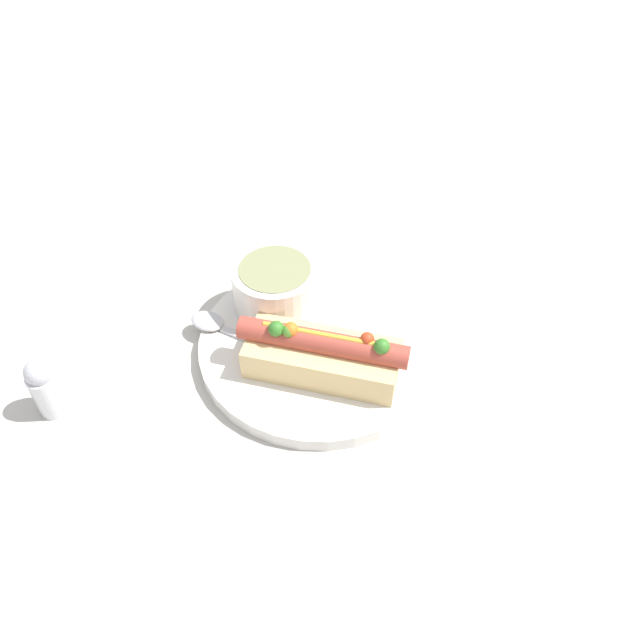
{
  "coord_description": "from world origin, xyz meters",
  "views": [
    {
      "loc": [
        -0.03,
        -0.46,
        0.52
      ],
      "look_at": [
        0.0,
        0.0,
        0.05
      ],
      "focal_mm": 35.0,
      "sensor_mm": 36.0,
      "label": 1
    }
  ],
  "objects_px": {
    "spoon": "(223,328)",
    "salt_shaker": "(46,387)",
    "hot_dog": "(325,354)",
    "soup_bowl": "(276,286)"
  },
  "relations": [
    {
      "from": "salt_shaker",
      "to": "spoon",
      "type": "bearing_deg",
      "value": 27.13
    },
    {
      "from": "soup_bowl",
      "to": "spoon",
      "type": "relative_size",
      "value": 0.7
    },
    {
      "from": "hot_dog",
      "to": "soup_bowl",
      "type": "height_order",
      "value": "hot_dog"
    },
    {
      "from": "hot_dog",
      "to": "soup_bowl",
      "type": "xyz_separation_m",
      "value": [
        -0.05,
        0.1,
        0.01
      ]
    },
    {
      "from": "hot_dog",
      "to": "soup_bowl",
      "type": "distance_m",
      "value": 0.11
    },
    {
      "from": "soup_bowl",
      "to": "salt_shaker",
      "type": "relative_size",
      "value": 1.35
    },
    {
      "from": "hot_dog",
      "to": "spoon",
      "type": "relative_size",
      "value": 1.25
    },
    {
      "from": "spoon",
      "to": "salt_shaker",
      "type": "xyz_separation_m",
      "value": [
        -0.17,
        -0.09,
        0.02
      ]
    },
    {
      "from": "hot_dog",
      "to": "salt_shaker",
      "type": "bearing_deg",
      "value": -157.93
    },
    {
      "from": "soup_bowl",
      "to": "salt_shaker",
      "type": "bearing_deg",
      "value": -152.04
    }
  ]
}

